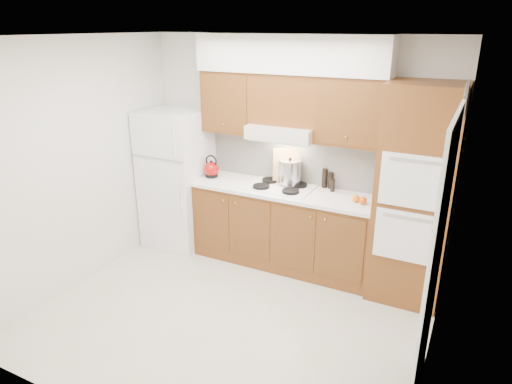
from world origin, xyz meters
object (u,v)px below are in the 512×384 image
(oven_cabinet, at_px, (415,196))
(stock_pot, at_px, (290,172))
(kettle, at_px, (211,169))
(fridge, at_px, (177,179))

(oven_cabinet, relative_size, stock_pot, 8.26)
(oven_cabinet, xyz_separation_m, kettle, (-2.36, 0.01, -0.06))
(fridge, relative_size, kettle, 9.43)
(fridge, height_order, kettle, fridge)
(kettle, bearing_deg, fridge, -163.08)
(fridge, bearing_deg, stock_pot, 7.41)
(kettle, distance_m, stock_pot, 0.98)
(fridge, distance_m, oven_cabinet, 2.86)
(oven_cabinet, xyz_separation_m, stock_pot, (-1.40, 0.15, 0.00))
(oven_cabinet, bearing_deg, kettle, 179.69)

